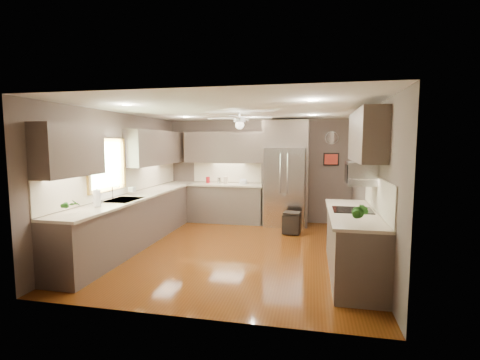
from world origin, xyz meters
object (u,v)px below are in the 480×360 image
(bowl, at_px, (243,183))
(stool, at_px, (292,223))
(canister_b, at_px, (219,181))
(paper_towel, at_px, (97,198))
(microwave, at_px, (361,173))
(soap_bottle, at_px, (133,189))
(potted_plant_left, at_px, (71,205))
(potted_plant_right, at_px, (361,212))
(canister_c, at_px, (226,180))
(refrigerator, at_px, (285,175))
(canister_a, at_px, (208,180))

(bowl, height_order, stool, bowl)
(canister_b, distance_m, paper_towel, 3.63)
(microwave, xyz_separation_m, stool, (-1.11, 1.89, -1.24))
(soap_bottle, xyz_separation_m, potted_plant_left, (0.12, -1.91, 0.04))
(potted_plant_right, bearing_deg, paper_towel, 173.34)
(canister_c, bearing_deg, bowl, 2.41)
(canister_b, relative_size, stool, 0.34)
(refrigerator, height_order, paper_towel, refrigerator)
(canister_c, xyz_separation_m, microwave, (2.77, -2.76, 0.45))
(canister_b, relative_size, potted_plant_left, 0.54)
(stool, bearing_deg, soap_bottle, -157.66)
(bowl, height_order, paper_towel, paper_towel)
(potted_plant_left, distance_m, bowl, 4.35)
(canister_a, height_order, paper_towel, paper_towel)
(potted_plant_right, distance_m, paper_towel, 3.86)
(canister_a, bearing_deg, stool, -23.31)
(stool, height_order, paper_towel, paper_towel)
(canister_b, height_order, refrigerator, refrigerator)
(potted_plant_right, xyz_separation_m, refrigerator, (-1.19, 3.84, 0.08))
(potted_plant_right, distance_m, microwave, 1.20)
(bowl, xyz_separation_m, refrigerator, (1.01, -0.07, 0.22))
(soap_bottle, height_order, microwave, microwave)
(canister_c, relative_size, stool, 0.38)
(potted_plant_left, xyz_separation_m, refrigerator, (2.65, 3.96, 0.11))
(canister_b, bearing_deg, refrigerator, -3.24)
(microwave, distance_m, stool, 2.52)
(refrigerator, bearing_deg, soap_bottle, -143.51)
(canister_b, distance_m, refrigerator, 1.63)
(bowl, bearing_deg, paper_towel, -115.11)
(potted_plant_right, relative_size, microwave, 0.60)
(canister_b, bearing_deg, canister_a, 179.13)
(refrigerator, bearing_deg, microwave, -63.91)
(canister_b, xyz_separation_m, bowl, (0.61, -0.02, -0.04))
(refrigerator, xyz_separation_m, microwave, (1.33, -2.71, 0.29))
(soap_bottle, relative_size, potted_plant_left, 0.74)
(canister_a, relative_size, stool, 0.34)
(canister_c, relative_size, microwave, 0.31)
(canister_c, relative_size, paper_towel, 0.62)
(canister_b, height_order, stool, canister_b)
(paper_towel, bearing_deg, canister_c, 70.95)
(soap_bottle, bearing_deg, canister_a, 68.29)
(potted_plant_right, bearing_deg, stool, 107.97)
(canister_a, xyz_separation_m, bowl, (0.90, -0.02, -0.05))
(canister_b, bearing_deg, potted_plant_right, -54.39)
(canister_a, xyz_separation_m, microwave, (3.24, -2.80, 0.46))
(canister_a, relative_size, bowl, 0.75)
(potted_plant_left, xyz_separation_m, potted_plant_right, (3.84, 0.12, 0.02))
(soap_bottle, xyz_separation_m, bowl, (1.75, 2.12, -0.08))
(canister_b, relative_size, canister_c, 0.90)
(microwave, bearing_deg, bowl, 130.09)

